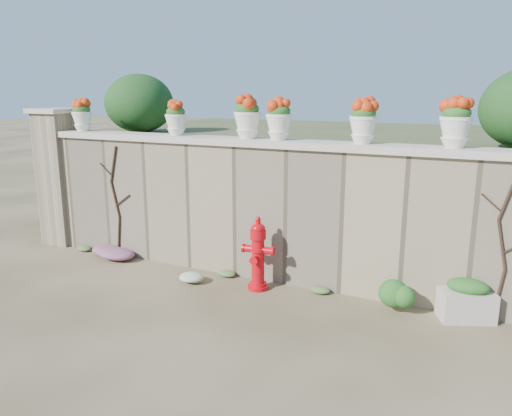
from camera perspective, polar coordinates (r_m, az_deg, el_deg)
The scene contains 19 objects.
ground at distance 6.34m, azimuth -5.99°, elevation -12.93°, with size 80.00×80.00×0.00m, color #493C24.
stone_wall at distance 7.49m, azimuth 1.02°, elevation -0.55°, with size 8.00×0.40×2.00m, color gray.
wall_cap at distance 7.31m, azimuth 1.05°, elevation 7.47°, with size 8.10×0.52×0.10m, color beige.
gate_pillar at distance 9.88m, azimuth -21.47°, elevation 3.43°, with size 0.72×0.72×2.48m.
raised_fill at distance 10.43m, azimuth 8.37°, elevation 3.25°, with size 9.00×6.00×2.00m, color #384C23.
back_shrub_left at distance 10.00m, azimuth -13.19°, elevation 11.56°, with size 1.30×1.30×1.10m, color #143814.
vine_left at distance 8.75m, azimuth -15.73°, elevation 0.91°, with size 0.60×0.04×1.91m.
vine_right at distance 6.65m, azimuth 26.39°, elevation -3.85°, with size 0.60×0.04×1.91m.
fire_hydrant at distance 7.11m, azimuth 0.22°, elevation -5.21°, with size 0.46×0.33×1.07m.
planter_box at distance 6.81m, azimuth 22.94°, elevation -9.74°, with size 0.74×0.60×0.54m.
green_shrub at distance 6.68m, azimuth 15.81°, elevation -9.29°, with size 0.59×0.53×0.56m, color #1E5119.
magenta_clump at distance 8.91m, azimuth -16.20°, elevation -4.74°, with size 0.87×0.58×0.23m, color #B22394.
white_flowers at distance 7.55m, azimuth -7.15°, elevation -7.75°, with size 0.53×0.42×0.19m, color white.
urn_pot_0 at distance 9.30m, azimuth -19.27°, elevation 9.93°, with size 0.34×0.34×0.54m.
urn_pot_1 at distance 8.05m, azimuth -9.14°, elevation 10.07°, with size 0.34×0.34×0.53m.
urn_pot_2 at distance 7.41m, azimuth -0.98°, elevation 10.31°, with size 0.40×0.40×0.62m.
urn_pot_3 at distance 7.20m, azimuth 2.64°, elevation 10.09°, with size 0.38×0.38×0.59m.
urn_pot_4 at distance 6.82m, azimuth 12.17°, elevation 9.60°, with size 0.37×0.37×0.58m.
urn_pot_5 at distance 6.65m, azimuth 21.87°, elevation 9.00°, with size 0.39×0.39×0.61m.
Camera 1 is at (3.02, -4.82, 2.79)m, focal length 35.00 mm.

